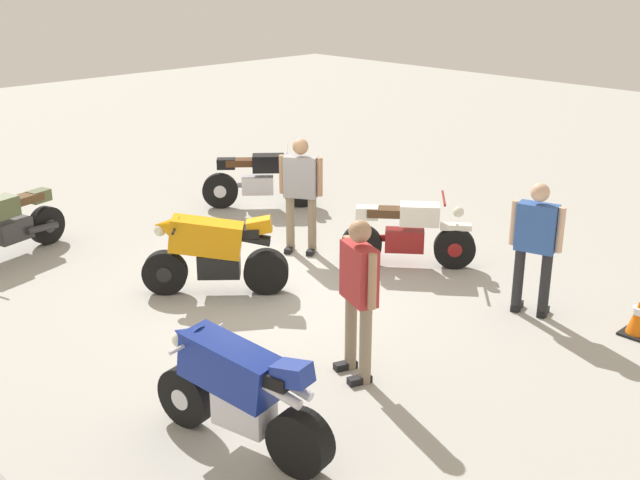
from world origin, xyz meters
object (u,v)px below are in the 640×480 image
Objects in this scene: motorcycle_olive_vintage at (10,226)px; person_in_red_shirt at (359,288)px; motorcycle_cream_vintage at (407,234)px; motorcycle_orange_sportbike at (214,252)px; motorcycle_blue_sportbike at (238,390)px; traffic_cone at (640,315)px; person_in_gray_shirt at (301,188)px; motorcycle_black_cruiser at (260,179)px; person_in_blue_shirt at (536,241)px.

person_in_red_shirt is at bearing 85.52° from motorcycle_olive_vintage.
motorcycle_orange_sportbike reaches higher than motorcycle_cream_vintage.
traffic_cone is (-1.53, -4.84, -0.33)m from motorcycle_blue_sportbike.
traffic_cone is at bearing 164.70° from motorcycle_orange_sportbike.
person_in_red_shirt reaches higher than motorcycle_olive_vintage.
motorcycle_blue_sportbike is 3.68× the size of traffic_cone.
motorcycle_orange_sportbike is 2.89m from person_in_red_shirt.
person_in_gray_shirt is (0.36, -1.91, 0.43)m from motorcycle_orange_sportbike.
person_in_red_shirt is at bearing -79.09° from motorcycle_black_cruiser.
motorcycle_cream_vintage is 3.40m from traffic_cone.
person_in_red_shirt is at bearing 127.52° from motorcycle_orange_sportbike.
person_in_gray_shirt reaches higher than motorcycle_olive_vintage.
motorcycle_orange_sportbike is at bearing -44.82° from motorcycle_blue_sportbike.
person_in_blue_shirt is at bearing -53.29° from motorcycle_black_cruiser.
motorcycle_cream_vintage is at bearing 83.81° from person_in_gray_shirt.
traffic_cone is at bearing 70.03° from person_in_gray_shirt.
motorcycle_blue_sportbike is 1.14× the size of person_in_blue_shirt.
motorcycle_black_cruiser is 4.34m from motorcycle_olive_vintage.
motorcycle_blue_sportbike is at bearing 99.00° from motorcycle_orange_sportbike.
person_in_gray_shirt is (-2.89, -3.27, 0.53)m from motorcycle_olive_vintage.
person_in_blue_shirt is at bearing -105.23° from motorcycle_blue_sportbike.
motorcycle_blue_sportbike is at bearing 25.19° from person_in_red_shirt.
motorcycle_orange_sportbike is (-2.56, 2.93, 0.07)m from motorcycle_black_cruiser.
motorcycle_blue_sportbike is (-3.00, 1.97, 0.00)m from motorcycle_orange_sportbike.
motorcycle_olive_vintage is 1.09× the size of person_in_red_shirt.
motorcycle_olive_vintage is 1.12× the size of person_in_blue_shirt.
motorcycle_cream_vintage is 3.36m from person_in_red_shirt.
motorcycle_black_cruiser is 7.41m from motorcycle_blue_sportbike.
motorcycle_cream_vintage is 3.01× the size of traffic_cone.
traffic_cone is (-1.24, -0.41, -0.72)m from person_in_blue_shirt.
person_in_red_shirt is 3.61m from traffic_cone.
motorcycle_olive_vintage is 1.23× the size of motorcycle_orange_sportbike.
motorcycle_cream_vintage is 2.85m from motorcycle_orange_sportbike.
person_in_red_shirt is (0.44, 2.70, 0.04)m from person_in_blue_shirt.
motorcycle_black_cruiser is 5.89m from person_in_blue_shirt.
person_in_red_shirt is (-3.21, 2.15, -0.00)m from person_in_gray_shirt.
motorcycle_olive_vintage is at bearing -17.13° from motorcycle_blue_sportbike.
person_in_red_shirt reaches higher than person_in_blue_shirt.
motorcycle_olive_vintage is at bearing -25.02° from motorcycle_orange_sportbike.
person_in_blue_shirt reaches higher than motorcycle_olive_vintage.
traffic_cone is at bearing -35.76° from motorcycle_cream_vintage.
motorcycle_orange_sportbike is (-3.25, -1.36, 0.11)m from motorcycle_olive_vintage.
motorcycle_orange_sportbike is (1.15, 2.61, 0.11)m from motorcycle_cream_vintage.
motorcycle_olive_vintage is 0.99× the size of motorcycle_blue_sportbike.
motorcycle_black_cruiser is 1.04× the size of motorcycle_cream_vintage.
motorcycle_cream_vintage is at bearing -161.41° from motorcycle_orange_sportbike.
person_in_red_shirt is 3.33× the size of traffic_cone.
person_in_red_shirt reaches higher than traffic_cone.
motorcycle_black_cruiser is at bearing -145.99° from person_in_gray_shirt.
person_in_red_shirt is at bearing 61.68° from traffic_cone.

